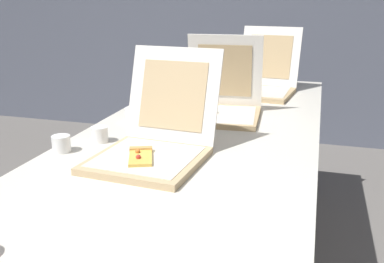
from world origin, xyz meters
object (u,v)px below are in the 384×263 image
(table, at_px, (200,143))
(pizza_box_back, at_px, (262,84))
(pizza_box_middle, at_px, (221,105))
(cup_white_mid, at_px, (132,114))
(cup_white_near_left, at_px, (61,144))
(cup_white_near_center, at_px, (100,134))
(cup_white_far, at_px, (178,100))
(pizza_box_front, at_px, (153,144))

(table, bearing_deg, pizza_box_back, 80.34)
(table, distance_m, pizza_box_middle, 0.27)
(pizza_box_back, height_order, cup_white_mid, pizza_box_back)
(cup_white_near_left, distance_m, cup_white_mid, 0.44)
(cup_white_near_center, bearing_deg, cup_white_far, 80.16)
(pizza_box_middle, bearing_deg, pizza_box_front, -104.01)
(pizza_box_middle, xyz_separation_m, cup_white_mid, (-0.35, -0.18, -0.02))
(pizza_box_front, xyz_separation_m, cup_white_near_left, (-0.33, -0.03, -0.02))
(pizza_box_back, distance_m, cup_white_mid, 0.85)
(pizza_box_back, xyz_separation_m, cup_white_far, (-0.35, -0.40, -0.02))
(table, xyz_separation_m, pizza_box_front, (-0.07, -0.33, 0.09))
(pizza_box_middle, bearing_deg, pizza_box_back, 74.56)
(cup_white_near_center, relative_size, cup_white_mid, 1.00)
(pizza_box_front, bearing_deg, cup_white_near_center, 161.77)
(pizza_box_back, height_order, cup_white_far, pizza_box_back)
(table, distance_m, pizza_box_front, 0.35)
(pizza_box_middle, bearing_deg, cup_white_near_center, -130.94)
(table, bearing_deg, cup_white_far, 119.14)
(cup_white_mid, bearing_deg, table, -13.02)
(table, relative_size, pizza_box_middle, 6.69)
(cup_white_near_left, bearing_deg, cup_white_far, 76.24)
(pizza_box_back, xyz_separation_m, cup_white_near_left, (-0.54, -1.15, -0.02))
(pizza_box_middle, distance_m, cup_white_near_center, 0.59)
(pizza_box_front, relative_size, cup_white_near_left, 7.45)
(pizza_box_front, relative_size, cup_white_mid, 7.45)
(table, relative_size, pizza_box_front, 5.19)
(cup_white_near_left, height_order, cup_white_mid, same)
(pizza_box_front, distance_m, cup_white_near_center, 0.27)
(cup_white_mid, bearing_deg, cup_white_far, 71.43)
(pizza_box_back, bearing_deg, pizza_box_middle, -94.57)
(pizza_box_front, distance_m, cup_white_near_left, 0.33)
(pizza_box_back, xyz_separation_m, cup_white_near_center, (-0.46, -1.01, -0.02))
(cup_white_near_left, bearing_deg, table, 41.34)
(pizza_box_middle, distance_m, cup_white_far, 0.28)
(pizza_box_back, bearing_deg, cup_white_far, -124.94)
(pizza_box_front, height_order, cup_white_near_left, pizza_box_front)
(pizza_box_front, distance_m, pizza_box_back, 1.14)
(pizza_box_middle, relative_size, cup_white_near_left, 5.78)
(cup_white_near_center, bearing_deg, pizza_box_front, -22.71)
(cup_white_far, xyz_separation_m, cup_white_mid, (-0.11, -0.32, 0.00))
(pizza_box_front, xyz_separation_m, cup_white_near_center, (-0.25, 0.11, -0.02))
(table, height_order, cup_white_mid, cup_white_mid)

